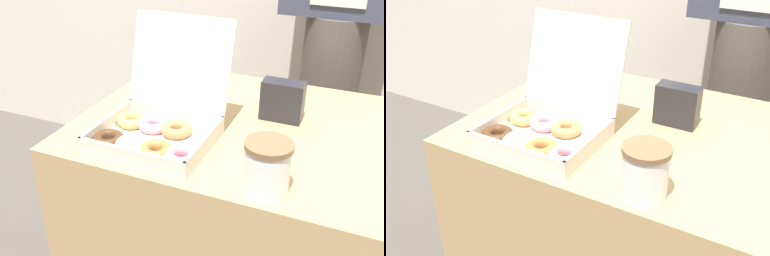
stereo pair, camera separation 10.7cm
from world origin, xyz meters
TOP-DOWN VIEW (x-y plane):
  - table at (0.00, 0.00)m, footprint 0.97×0.70m
  - donut_box at (-0.22, -0.18)m, footprint 0.31×0.32m
  - coffee_cup at (0.10, -0.28)m, footprint 0.10×0.10m
  - napkin_holder at (0.05, 0.07)m, footprint 0.12×0.06m
  - person_customer at (0.11, 0.63)m, footprint 0.41×0.23m

SIDE VIEW (x-z plane):
  - table at x=0.00m, z-range 0.00..0.75m
  - donut_box at x=-0.22m, z-range 0.65..0.93m
  - napkin_holder at x=0.05m, z-range 0.75..0.86m
  - coffee_cup at x=0.10m, z-range 0.75..0.86m
  - person_customer at x=0.11m, z-range 0.09..1.83m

